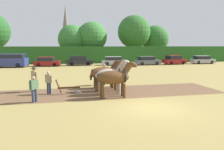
{
  "coord_description": "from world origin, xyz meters",
  "views": [
    {
      "loc": [
        -4.16,
        -10.81,
        3.33
      ],
      "look_at": [
        -1.15,
        5.32,
        1.1
      ],
      "focal_mm": 35.0,
      "sensor_mm": 36.0,
      "label": 1
    }
  ],
  "objects_px": {
    "tree_center_right": "(134,32)",
    "draft_horse_trail_left": "(108,73)",
    "draft_horse_lead_right": "(111,75)",
    "plow": "(71,89)",
    "tree_center": "(92,37)",
    "draft_horse_trail_right": "(105,72)",
    "tree_center_left": "(73,39)",
    "parked_car_far_right": "(202,60)",
    "farmer_onlooker_left": "(34,87)",
    "tree_right": "(155,39)",
    "farmer_at_plow": "(49,81)",
    "parked_car_center_right": "(147,61)",
    "church_spire": "(66,29)",
    "parked_car_center_left": "(79,61)",
    "parked_car_center": "(114,61)",
    "parked_car_left": "(47,62)",
    "farmer_beside_team": "(104,73)",
    "parked_van": "(9,60)",
    "draft_horse_lead_left": "(115,77)",
    "parked_car_right": "(174,60)"
  },
  "relations": [
    {
      "from": "draft_horse_trail_left",
      "to": "parked_car_center",
      "type": "bearing_deg",
      "value": 75.78
    },
    {
      "from": "parked_car_center_right",
      "to": "parked_car_right",
      "type": "relative_size",
      "value": 1.08
    },
    {
      "from": "draft_horse_lead_right",
      "to": "plow",
      "type": "distance_m",
      "value": 2.94
    },
    {
      "from": "tree_center_left",
      "to": "parked_car_right",
      "type": "xyz_separation_m",
      "value": [
        17.59,
        -11.0,
        -3.83
      ]
    },
    {
      "from": "tree_center_left",
      "to": "farmer_at_plow",
      "type": "distance_m",
      "value": 31.98
    },
    {
      "from": "tree_center_left",
      "to": "farmer_beside_team",
      "type": "bearing_deg",
      "value": -85.42
    },
    {
      "from": "tree_center_right",
      "to": "farmer_at_plow",
      "type": "relative_size",
      "value": 6.23
    },
    {
      "from": "plow",
      "to": "farmer_at_plow",
      "type": "xyz_separation_m",
      "value": [
        -1.49,
        0.25,
        0.58
      ]
    },
    {
      "from": "farmer_beside_team",
      "to": "parked_car_far_right",
      "type": "distance_m",
      "value": 27.76
    },
    {
      "from": "tree_center",
      "to": "church_spire",
      "type": "xyz_separation_m",
      "value": [
        -5.97,
        30.2,
        3.56
      ]
    },
    {
      "from": "parked_car_right",
      "to": "tree_center_left",
      "type": "bearing_deg",
      "value": 139.91
    },
    {
      "from": "farmer_onlooker_left",
      "to": "parked_car_center_left",
      "type": "relative_size",
      "value": 0.35
    },
    {
      "from": "tree_right",
      "to": "parked_car_center",
      "type": "distance_m",
      "value": 17.58
    },
    {
      "from": "tree_center_left",
      "to": "parked_car_center",
      "type": "distance_m",
      "value": 13.24
    },
    {
      "from": "plow",
      "to": "parked_car_left",
      "type": "xyz_separation_m",
      "value": [
        -3.77,
        21.42,
        0.39
      ]
    },
    {
      "from": "parked_car_center",
      "to": "parked_car_far_right",
      "type": "height_order",
      "value": "parked_car_far_right"
    },
    {
      "from": "parked_car_center_right",
      "to": "parked_car_left",
      "type": "bearing_deg",
      "value": 173.74
    },
    {
      "from": "farmer_at_plow",
      "to": "draft_horse_trail_right",
      "type": "bearing_deg",
      "value": -28.33
    },
    {
      "from": "draft_horse_lead_left",
      "to": "draft_horse_trail_left",
      "type": "distance_m",
      "value": 2.21
    },
    {
      "from": "parked_car_center_right",
      "to": "parked_car_far_right",
      "type": "bearing_deg",
      "value": -0.89
    },
    {
      "from": "tree_center_right",
      "to": "farmer_onlooker_left",
      "type": "xyz_separation_m",
      "value": [
        -15.71,
        -33.2,
        -5.37
      ]
    },
    {
      "from": "tree_right",
      "to": "draft_horse_lead_right",
      "type": "height_order",
      "value": "tree_right"
    },
    {
      "from": "tree_center_right",
      "to": "draft_horse_trail_left",
      "type": "relative_size",
      "value": 3.35
    },
    {
      "from": "parked_van",
      "to": "parked_car_center_right",
      "type": "xyz_separation_m",
      "value": [
        22.25,
        -0.04,
        -0.34
      ]
    },
    {
      "from": "tree_center_right",
      "to": "parked_car_center_right",
      "type": "height_order",
      "value": "tree_center_right"
    },
    {
      "from": "parked_car_center_left",
      "to": "farmer_at_plow",
      "type": "bearing_deg",
      "value": -100.58
    },
    {
      "from": "tree_right",
      "to": "farmer_onlooker_left",
      "type": "distance_m",
      "value": 41.42
    },
    {
      "from": "tree_center_left",
      "to": "draft_horse_trail_right",
      "type": "xyz_separation_m",
      "value": [
        2.2,
        -30.21,
        -3.35
      ]
    },
    {
      "from": "tree_center",
      "to": "draft_horse_trail_right",
      "type": "height_order",
      "value": "tree_center"
    },
    {
      "from": "farmer_beside_team",
      "to": "draft_horse_trail_left",
      "type": "bearing_deg",
      "value": -95.02
    },
    {
      "from": "draft_horse_lead_left",
      "to": "parked_van",
      "type": "height_order",
      "value": "draft_horse_lead_left"
    },
    {
      "from": "draft_horse_trail_left",
      "to": "plow",
      "type": "xyz_separation_m",
      "value": [
        -2.69,
        -0.64,
        -0.96
      ]
    },
    {
      "from": "tree_center",
      "to": "draft_horse_lead_right",
      "type": "height_order",
      "value": "tree_center"
    },
    {
      "from": "tree_center_right",
      "to": "church_spire",
      "type": "bearing_deg",
      "value": 116.49
    },
    {
      "from": "church_spire",
      "to": "plow",
      "type": "relative_size",
      "value": 9.59
    },
    {
      "from": "draft_horse_trail_left",
      "to": "parked_car_center",
      "type": "relative_size",
      "value": 0.65
    },
    {
      "from": "parked_car_far_right",
      "to": "farmer_onlooker_left",
      "type": "bearing_deg",
      "value": -136.04
    },
    {
      "from": "draft_horse_trail_left",
      "to": "parked_car_center_left",
      "type": "distance_m",
      "value": 21.3
    },
    {
      "from": "draft_horse_lead_left",
      "to": "parked_car_left",
      "type": "height_order",
      "value": "draft_horse_lead_left"
    },
    {
      "from": "farmer_at_plow",
      "to": "parked_van",
      "type": "relative_size",
      "value": 0.28
    },
    {
      "from": "parked_car_left",
      "to": "draft_horse_lead_right",
      "type": "bearing_deg",
      "value": -67.58
    },
    {
      "from": "tree_center_right",
      "to": "draft_horse_lead_right",
      "type": "bearing_deg",
      "value": -108.87
    },
    {
      "from": "church_spire",
      "to": "parked_car_center_left",
      "type": "height_order",
      "value": "church_spire"
    },
    {
      "from": "draft_horse_lead_right",
      "to": "parked_car_far_right",
      "type": "xyz_separation_m",
      "value": [
        21.01,
        21.71,
        -0.59
      ]
    },
    {
      "from": "draft_horse_trail_left",
      "to": "farmer_onlooker_left",
      "type": "distance_m",
      "value": 5.43
    },
    {
      "from": "tree_center",
      "to": "draft_horse_lead_left",
      "type": "xyz_separation_m",
      "value": [
        -1.73,
        -32.97,
        -3.82
      ]
    },
    {
      "from": "farmer_at_plow",
      "to": "parked_car_right",
      "type": "xyz_separation_m",
      "value": [
        19.53,
        20.71,
        -0.13
      ]
    },
    {
      "from": "draft_horse_trail_left",
      "to": "church_spire",
      "type": "bearing_deg",
      "value": 92.08
    },
    {
      "from": "plow",
      "to": "tree_center",
      "type": "bearing_deg",
      "value": 80.03
    },
    {
      "from": "tree_center_left",
      "to": "parked_car_left",
      "type": "bearing_deg",
      "value": -111.86
    }
  ]
}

